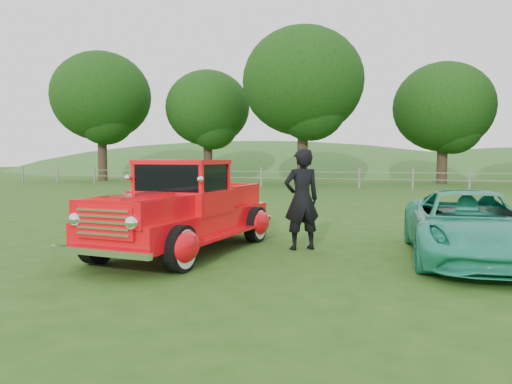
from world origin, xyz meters
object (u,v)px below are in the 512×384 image
(tree_mid_west, at_px, (208,108))
(man, at_px, (302,199))
(tree_far_west, at_px, (101,97))
(tree_near_east, at_px, (443,107))
(red_pickup, at_px, (184,211))
(tree_near_west, at_px, (303,82))
(teal_sedan, at_px, (470,226))

(tree_mid_west, distance_m, man, 29.34)
(man, bearing_deg, tree_far_west, -82.63)
(tree_near_east, height_order, red_pickup, tree_near_east)
(tree_mid_west, xyz_separation_m, man, (12.62, -26.09, -4.55))
(tree_near_west, distance_m, tree_near_east, 9.97)
(tree_near_west, relative_size, tree_near_east, 1.25)
(man, bearing_deg, tree_near_west, -111.88)
(tree_mid_west, xyz_separation_m, red_pickup, (10.50, -26.99, -4.75))
(red_pickup, bearing_deg, tree_far_west, 132.53)
(tree_far_west, bearing_deg, red_pickup, -53.49)
(tree_near_west, height_order, tree_near_east, tree_near_west)
(tree_near_west, relative_size, man, 5.20)
(tree_mid_west, distance_m, tree_near_west, 8.63)
(tree_far_west, relative_size, tree_near_west, 0.95)
(red_pickup, bearing_deg, man, 29.18)
(tree_near_west, bearing_deg, tree_near_east, 23.96)
(tree_far_west, xyz_separation_m, teal_sedan, (23.70, -24.26, -5.87))
(red_pickup, xyz_separation_m, teal_sedan, (5.20, 0.73, -0.18))
(tree_far_west, xyz_separation_m, man, (20.62, -24.09, -5.48))
(tree_near_west, distance_m, man, 24.25)
(teal_sedan, bearing_deg, tree_near_west, 105.14)
(tree_mid_west, relative_size, man, 4.22)
(tree_near_west, height_order, man, tree_near_west)
(tree_mid_west, distance_m, red_pickup, 29.35)
(tree_far_west, distance_m, tree_mid_west, 8.30)
(tree_mid_west, height_order, teal_sedan, tree_mid_west)
(tree_far_west, relative_size, red_pickup, 1.93)
(tree_near_east, xyz_separation_m, red_pickup, (-6.50, -27.99, -4.45))
(tree_far_west, distance_m, red_pickup, 31.61)
(tree_near_west, xyz_separation_m, man, (4.62, -23.09, -5.80))
(red_pickup, height_order, man, man)
(tree_near_west, bearing_deg, tree_far_west, 176.42)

